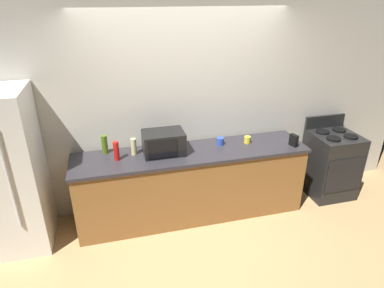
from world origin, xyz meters
name	(u,v)px	position (x,y,z in m)	size (l,w,h in m)	color
ground_plane	(200,232)	(0.00, 0.00, 0.00)	(8.00, 8.00, 0.00)	tan
back_wall	(184,105)	(0.00, 0.81, 1.35)	(6.40, 0.10, 2.70)	beige
counter_run	(192,184)	(0.00, 0.40, 0.45)	(2.84, 0.64, 0.90)	brown
refrigerator	(5,173)	(-2.05, 0.40, 0.90)	(0.72, 0.73, 1.80)	white
stove_range	(331,164)	(2.00, 0.40, 0.46)	(0.60, 0.61, 1.08)	black
microwave	(164,143)	(-0.33, 0.45, 1.04)	(0.48, 0.35, 0.27)	black
cordless_phone	(294,140)	(1.26, 0.24, 0.98)	(0.05, 0.11, 0.15)	black
bottle_hot_sauce	(116,151)	(-0.88, 0.41, 1.01)	(0.06, 0.06, 0.22)	red
bottle_vinegar	(134,147)	(-0.68, 0.50, 1.00)	(0.06, 0.06, 0.20)	beige
bottle_olive_oil	(105,144)	(-1.01, 0.62, 1.01)	(0.07, 0.07, 0.23)	#4C6B19
mug_blue	(220,141)	(0.39, 0.50, 0.95)	(0.09, 0.09, 0.09)	#2D4CB2
mug_yellow	(247,140)	(0.74, 0.47, 0.94)	(0.08, 0.08, 0.09)	yellow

